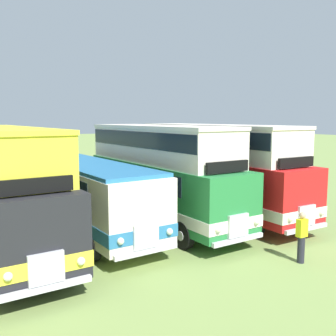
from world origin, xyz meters
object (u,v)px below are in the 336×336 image
bus_seventh_in_row (160,170)px  marshal_person (302,237)px  bus_eighth_in_row (215,165)px  bus_sixth_in_row (86,192)px  bus_fifth_in_row (1,183)px

bus_seventh_in_row → marshal_person: 7.00m
bus_seventh_in_row → marshal_person: size_ratio=5.80×
bus_eighth_in_row → marshal_person: size_ratio=6.43×
bus_sixth_in_row → bus_seventh_in_row: bus_seventh_in_row is taller
bus_fifth_in_row → bus_sixth_in_row: bearing=7.6°
bus_eighth_in_row → marshal_person: 7.28m
bus_seventh_in_row → bus_eighth_in_row: bearing=3.8°
bus_fifth_in_row → bus_seventh_in_row: 6.69m
bus_sixth_in_row → bus_eighth_in_row: size_ratio=0.88×
marshal_person → bus_eighth_in_row: bearing=75.0°
marshal_person → bus_sixth_in_row: bearing=124.4°
bus_sixth_in_row → marshal_person: 8.64m
bus_fifth_in_row → marshal_person: (8.20, -6.65, -1.58)m
bus_eighth_in_row → marshal_person: bearing=-105.0°
marshal_person → bus_seventh_in_row: bearing=102.8°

